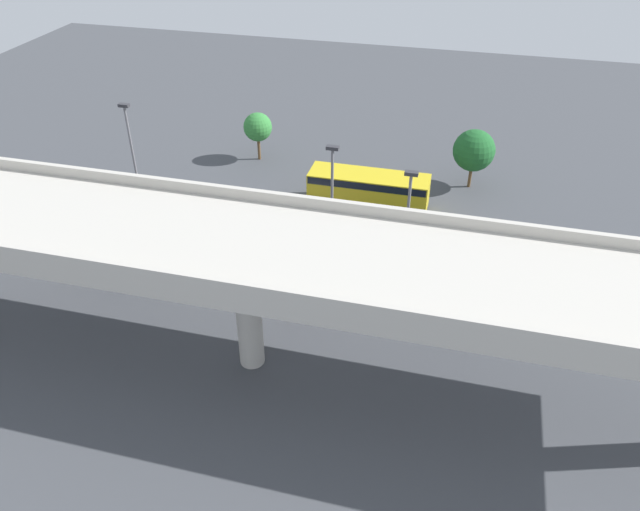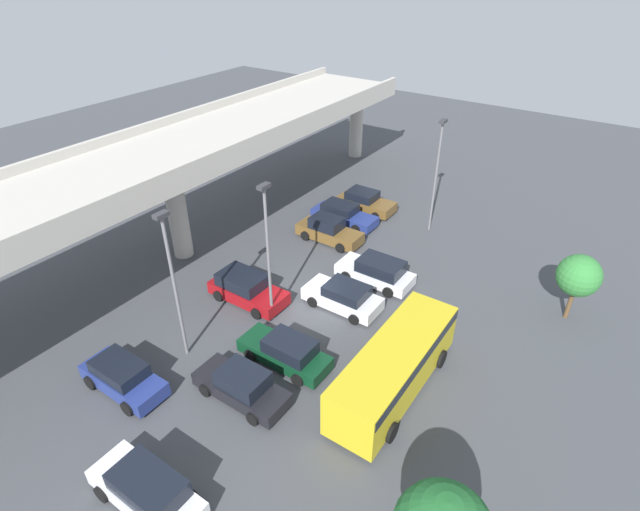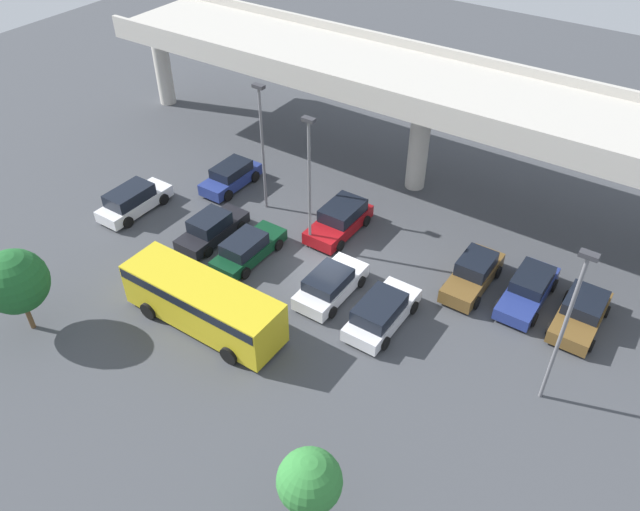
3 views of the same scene
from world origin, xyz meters
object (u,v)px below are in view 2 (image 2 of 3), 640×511
Objects in this scene: parked_car_2 at (242,386)px; tree_front_centre at (579,276)px; lamp_post_near_aisle at (268,245)px; lamp_post_mid_lot at (173,277)px; shuttle_bus at (395,364)px; parked_car_6 at (377,271)px; parked_car_8 at (343,214)px; parked_car_1 at (123,377)px; parked_car_4 at (246,288)px; parked_car_5 at (343,297)px; lamp_post_by_overpass at (437,168)px; parked_car_9 at (365,202)px; parked_car_0 at (147,490)px; parked_car_7 at (329,231)px; parked_car_3 at (286,352)px.

parked_car_2 is 18.18m from tree_front_centre.
lamp_post_mid_lot is (-4.57, 1.83, -0.04)m from lamp_post_near_aisle.
shuttle_bus is 1.04× the size of lamp_post_near_aisle.
parked_car_6 is 10.92m from tree_front_centre.
parked_car_8 is at bearing -42.79° from parked_car_6.
parked_car_1 is 9.11m from lamp_post_near_aisle.
parked_car_4 is 5.59m from parked_car_5.
tree_front_centre is at bearing -115.85° from lamp_post_by_overpass.
parked_car_9 is at bearing -55.83° from parked_car_6.
parked_car_0 reaches higher than parked_car_1.
lamp_post_near_aisle is at bearing 72.88° from parked_car_1.
lamp_post_mid_lot is at bearing -84.84° from parked_car_4.
lamp_post_mid_lot reaches higher than parked_car_8.
parked_car_1 is 5.14m from lamp_post_mid_lot.
parked_car_2 is 1.17× the size of tree_front_centre.
parked_car_0 is 25.85m from parked_car_9.
parked_car_1 is 0.93× the size of parked_car_7.
parked_car_3 is 5.75m from parked_car_4.
lamp_post_mid_lot is at bearing 65.95° from parked_car_6.
parked_car_6 reaches higher than parked_car_2.
parked_car_9 reaches higher than parked_car_8.
lamp_post_mid_lot is at bearing -68.64° from shuttle_bus.
parked_car_0 reaches higher than parked_car_3.
parked_car_9 is at bearing -72.73° from parked_car_3.
lamp_post_near_aisle reaches higher than parked_car_9.
parked_car_0 is at bearing 92.11° from parked_car_3.
parked_car_3 is 12.15m from parked_car_7.
lamp_post_near_aisle is at bearing -13.01° from parked_car_4.
parked_car_3 is (2.88, -0.29, -0.01)m from parked_car_2.
parked_car_9 is at bearing 9.59° from lamp_post_near_aisle.
lamp_post_near_aisle is at bearing -74.34° from parked_car_0.
parked_car_6 is 7.82m from parked_car_8.
parked_car_7 is at bearing -71.84° from parked_car_2.
parked_car_2 is 0.55× the size of shuttle_bus.
parked_car_0 is 0.59× the size of lamp_post_mid_lot.
lamp_post_near_aisle is (-14.35, -2.43, 4.00)m from parked_car_9.
tree_front_centre is at bearing -127.08° from parked_car_2.
parked_car_4 is 0.58× the size of lamp_post_mid_lot.
parked_car_1 is 19.48m from parked_car_8.
parked_car_8 is 0.61× the size of lamp_post_by_overpass.
parked_car_7 reaches higher than parked_car_6.
parked_car_2 reaches higher than parked_car_3.
parked_car_1 is 0.54× the size of lamp_post_by_overpass.
parked_car_4 is 11.11m from parked_car_8.
tree_front_centre is (20.18, -10.29, 1.98)m from parked_car_0.
lamp_post_mid_lot reaches higher than parked_car_2.
parked_car_2 is at bearing 29.07° from parked_car_1.
parked_car_7 reaches higher than parked_car_0.
parked_car_7 is 15.62m from tree_front_centre.
parked_car_0 is 11.21m from shuttle_bus.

